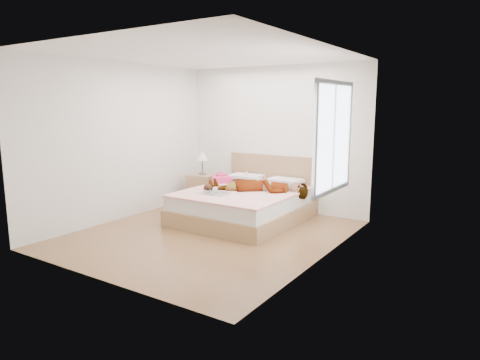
{
  "coord_description": "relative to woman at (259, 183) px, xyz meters",
  "views": [
    {
      "loc": [
        3.75,
        -4.89,
        1.91
      ],
      "look_at": [
        0.0,
        0.85,
        0.7
      ],
      "focal_mm": 32.0,
      "sensor_mm": 36.0,
      "label": 1
    }
  ],
  "objects": [
    {
      "name": "hair",
      "position": [
        -0.57,
        0.45,
        -0.07
      ],
      "size": [
        0.54,
        0.62,
        0.08
      ],
      "primitive_type": "ellipsoid",
      "rotation": [
        0.0,
        0.0,
        -0.15
      ],
      "color": "black",
      "rests_on": "bed"
    },
    {
      "name": "ground",
      "position": [
        -0.19,
        -1.13,
        -0.62
      ],
      "size": [
        4.0,
        4.0,
        0.0
      ],
      "primitive_type": "plane",
      "color": "#542C1A",
      "rests_on": "ground"
    },
    {
      "name": "bed",
      "position": [
        -0.19,
        -0.1,
        -0.35
      ],
      "size": [
        1.8,
        2.08,
        1.0
      ],
      "color": "olive",
      "rests_on": "ground"
    },
    {
      "name": "towel",
      "position": [
        -0.92,
        0.24,
        -0.04
      ],
      "size": [
        0.45,
        0.45,
        0.19
      ],
      "color": "#F74382",
      "rests_on": "bed"
    },
    {
      "name": "woman",
      "position": [
        0.0,
        0.0,
        0.0
      ],
      "size": [
        1.77,
        1.18,
        0.23
      ],
      "primitive_type": "imported",
      "rotation": [
        0.0,
        0.0,
        -1.2
      ],
      "color": "white",
      "rests_on": "bed"
    },
    {
      "name": "magazine",
      "position": [
        -0.44,
        -0.66,
        -0.1
      ],
      "size": [
        0.48,
        0.33,
        0.03
      ],
      "color": "white",
      "rests_on": "bed"
    },
    {
      "name": "plush_toy",
      "position": [
        -0.68,
        -0.49,
        -0.05
      ],
      "size": [
        0.17,
        0.22,
        0.11
      ],
      "color": "black",
      "rests_on": "bed"
    },
    {
      "name": "room_shell",
      "position": [
        1.59,
        -0.83,
        0.88
      ],
      "size": [
        4.0,
        4.0,
        4.0
      ],
      "color": "white",
      "rests_on": "ground"
    },
    {
      "name": "coffee_mug",
      "position": [
        -0.46,
        -0.6,
        -0.07
      ],
      "size": [
        0.11,
        0.09,
        0.08
      ],
      "color": "white",
      "rests_on": "bed"
    },
    {
      "name": "nightstand",
      "position": [
        -1.47,
        0.36,
        -0.28
      ],
      "size": [
        0.54,
        0.49,
        1.04
      ],
      "color": "olive",
      "rests_on": "ground"
    },
    {
      "name": "phone",
      "position": [
        -0.5,
        0.4,
        0.07
      ],
      "size": [
        0.07,
        0.1,
        0.05
      ],
      "primitive_type": "cube",
      "rotation": [
        0.44,
        0.0,
        0.37
      ],
      "color": "silver",
      "rests_on": "bed"
    }
  ]
}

